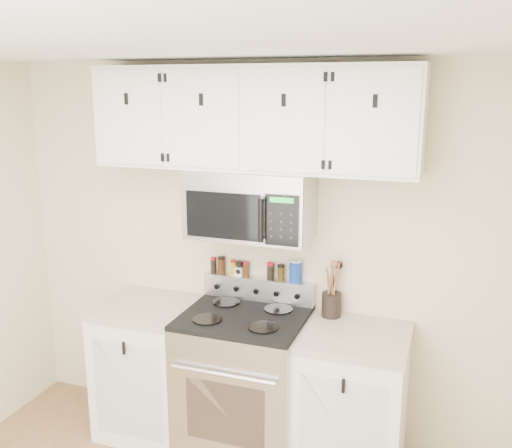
{
  "coord_description": "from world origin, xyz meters",
  "views": [
    {
      "loc": [
        1.18,
        -1.68,
        2.34
      ],
      "look_at": [
        0.07,
        1.45,
        1.53
      ],
      "focal_mm": 40.0,
      "sensor_mm": 36.0,
      "label": 1
    }
  ],
  "objects_px": {
    "microwave": "(251,204)",
    "salt_canister": "(295,271)",
    "range": "(244,382)",
    "utensil_crock": "(331,303)"
  },
  "relations": [
    {
      "from": "microwave",
      "to": "salt_canister",
      "type": "height_order",
      "value": "microwave"
    },
    {
      "from": "range",
      "to": "microwave",
      "type": "xyz_separation_m",
      "value": [
        0.0,
        0.13,
        1.14
      ]
    },
    {
      "from": "range",
      "to": "microwave",
      "type": "relative_size",
      "value": 1.45
    },
    {
      "from": "range",
      "to": "salt_canister",
      "type": "xyz_separation_m",
      "value": [
        0.25,
        0.28,
        0.69
      ]
    },
    {
      "from": "microwave",
      "to": "salt_canister",
      "type": "distance_m",
      "value": 0.54
    },
    {
      "from": "utensil_crock",
      "to": "salt_canister",
      "type": "bearing_deg",
      "value": 168.75
    },
    {
      "from": "salt_canister",
      "to": "range",
      "type": "bearing_deg",
      "value": -131.67
    },
    {
      "from": "range",
      "to": "microwave",
      "type": "height_order",
      "value": "microwave"
    },
    {
      "from": "range",
      "to": "salt_canister",
      "type": "height_order",
      "value": "salt_canister"
    },
    {
      "from": "salt_canister",
      "to": "utensil_crock",
      "type": "bearing_deg",
      "value": -11.25
    }
  ]
}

